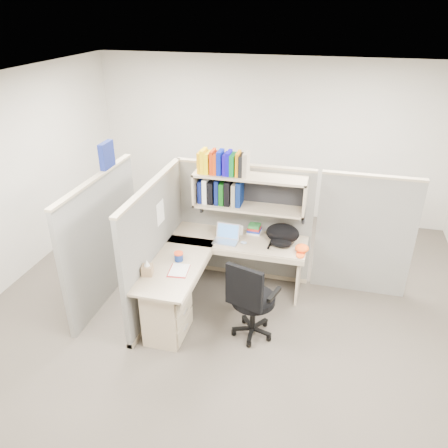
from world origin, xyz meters
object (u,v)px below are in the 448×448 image
(desk, at_px, (188,291))
(laptop, at_px, (226,235))
(task_chair, at_px, (251,311))
(backpack, at_px, (282,235))
(snack_canister, at_px, (179,256))

(desk, relative_size, laptop, 5.75)
(desk, height_order, task_chair, task_chair)
(desk, height_order, backpack, backpack)
(snack_canister, bearing_deg, task_chair, -15.70)
(desk, height_order, snack_canister, snack_canister)
(snack_canister, relative_size, task_chair, 0.10)
(desk, xyz_separation_m, backpack, (0.96, 0.87, 0.41))
(desk, distance_m, snack_canister, 0.42)
(laptop, distance_m, task_chair, 1.07)
(task_chair, bearing_deg, snack_canister, 164.30)
(backpack, bearing_deg, snack_canister, -129.05)
(laptop, height_order, task_chair, task_chair)
(snack_canister, height_order, task_chair, task_chair)
(desk, relative_size, task_chair, 1.69)
(desk, distance_m, laptop, 0.88)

